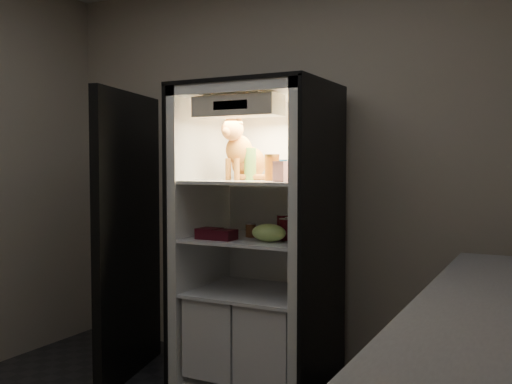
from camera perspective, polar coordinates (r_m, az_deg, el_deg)
room_shell at (r=2.39m, az=-15.11°, el=8.21°), size 3.60×3.60×3.60m
refrigerator at (r=3.58m, az=0.35°, el=-6.80°), size 0.90×0.72×1.88m
fridge_door at (r=3.81m, az=-12.66°, el=-4.41°), size 0.27×0.86×1.85m
tabby_cat at (r=3.61m, az=-1.24°, el=3.69°), size 0.34×0.40×0.41m
parmesan_shaker at (r=3.53m, az=-0.59°, el=2.83°), size 0.08×0.08×0.20m
mayo_tub at (r=3.58m, az=2.44°, el=2.25°), size 0.09×0.09×0.13m
salsa_jar at (r=3.41m, az=1.61°, el=2.48°), size 0.09×0.09×0.16m
pepper_jar at (r=3.45m, az=4.82°, el=2.91°), size 0.13×0.13×0.21m
cream_carton at (r=3.22m, az=2.47°, el=2.07°), size 0.07×0.07×0.12m
soda_can_a at (r=3.52m, az=2.70°, el=-3.39°), size 0.08×0.08×0.14m
soda_can_b at (r=3.38m, az=2.90°, el=-3.74°), size 0.07×0.07×0.13m
soda_can_c at (r=3.38m, az=3.51°, el=-3.69°), size 0.07×0.07×0.13m
condiment_jar at (r=3.51m, az=-0.53°, el=-3.80°), size 0.06×0.06×0.09m
grape_bag at (r=3.31m, az=1.29°, el=-4.09°), size 0.21×0.15×0.10m
berry_box_left at (r=3.45m, az=-4.69°, el=-4.15°), size 0.13×0.13×0.06m
berry_box_right at (r=3.39m, az=-3.17°, el=-4.30°), size 0.12×0.12×0.06m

